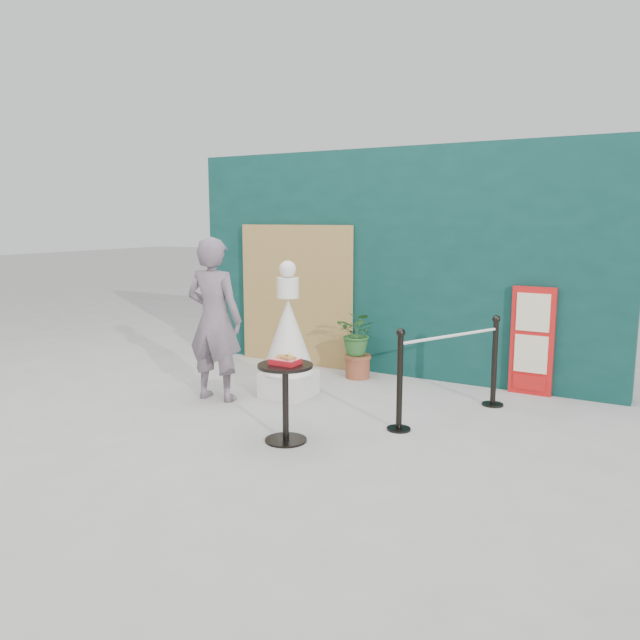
# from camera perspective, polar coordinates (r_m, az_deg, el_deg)

# --- Properties ---
(ground) EXTENTS (60.00, 60.00, 0.00)m
(ground) POSITION_cam_1_polar(r_m,az_deg,el_deg) (6.05, -5.77, -11.01)
(ground) COLOR #ADAAA5
(ground) RESTS_ON ground
(back_wall) EXTENTS (6.00, 0.30, 3.00)m
(back_wall) POSITION_cam_1_polar(r_m,az_deg,el_deg) (8.45, 6.62, 5.21)
(back_wall) COLOR #0B312C
(back_wall) RESTS_ON ground
(bamboo_fence) EXTENTS (1.80, 0.08, 2.00)m
(bamboo_fence) POSITION_cam_1_polar(r_m,az_deg,el_deg) (8.96, -2.23, 2.29)
(bamboo_fence) COLOR tan
(bamboo_fence) RESTS_ON ground
(woman) EXTENTS (0.74, 0.53, 1.89)m
(woman) POSITION_cam_1_polar(r_m,az_deg,el_deg) (7.26, -9.64, 0.04)
(woman) COLOR slate
(woman) RESTS_ON ground
(menu_board) EXTENTS (0.50, 0.07, 1.30)m
(menu_board) POSITION_cam_1_polar(r_m,az_deg,el_deg) (7.82, 18.81, -1.85)
(menu_board) COLOR red
(menu_board) RESTS_ON ground
(statue) EXTENTS (0.63, 0.63, 1.61)m
(statue) POSITION_cam_1_polar(r_m,az_deg,el_deg) (7.34, -2.92, -2.00)
(statue) COLOR silver
(statue) RESTS_ON ground
(cafe_table) EXTENTS (0.52, 0.52, 0.75)m
(cafe_table) POSITION_cam_1_polar(r_m,az_deg,el_deg) (5.89, -3.18, -6.44)
(cafe_table) COLOR black
(cafe_table) RESTS_ON ground
(food_basket) EXTENTS (0.26, 0.19, 0.11)m
(food_basket) POSITION_cam_1_polar(r_m,az_deg,el_deg) (5.82, -3.18, -3.70)
(food_basket) COLOR #B4131B
(food_basket) RESTS_ON cafe_table
(planter) EXTENTS (0.53, 0.46, 0.89)m
(planter) POSITION_cam_1_polar(r_m,az_deg,el_deg) (8.21, 3.48, -1.79)
(planter) COLOR brown
(planter) RESTS_ON ground
(stanchion_barrier) EXTENTS (0.84, 1.54, 1.03)m
(stanchion_barrier) POSITION_cam_1_polar(r_m,az_deg,el_deg) (6.73, 11.80, -4.65)
(stanchion_barrier) COLOR black
(stanchion_barrier) RESTS_ON ground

